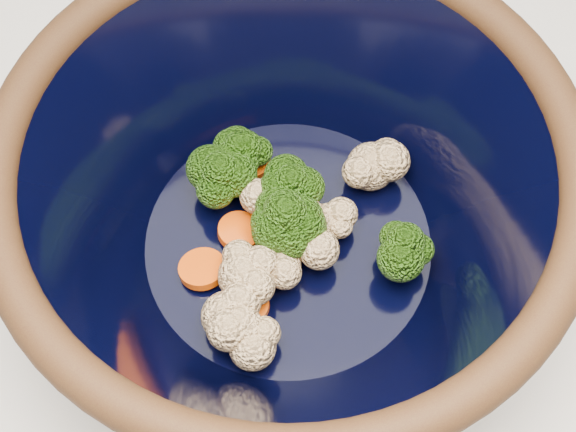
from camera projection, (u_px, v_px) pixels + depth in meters
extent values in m
cube|color=white|center=(254.00, 346.00, 1.00)|extent=(1.20, 1.20, 0.90)
cylinder|color=black|center=(288.00, 259.00, 0.56)|extent=(0.20, 0.20, 0.01)
torus|color=black|center=(288.00, 155.00, 0.44)|extent=(0.34, 0.34, 0.02)
cylinder|color=black|center=(288.00, 243.00, 0.53)|extent=(0.19, 0.19, 0.00)
cylinder|color=#608442|center=(286.00, 234.00, 0.52)|extent=(0.01, 0.01, 0.02)
ellipsoid|color=#346012|center=(285.00, 215.00, 0.50)|extent=(0.04, 0.04, 0.04)
cylinder|color=#608442|center=(291.00, 201.00, 0.54)|extent=(0.01, 0.01, 0.02)
ellipsoid|color=#346012|center=(291.00, 184.00, 0.52)|extent=(0.04, 0.04, 0.03)
cylinder|color=#608442|center=(247.00, 165.00, 0.55)|extent=(0.01, 0.01, 0.02)
ellipsoid|color=#346012|center=(246.00, 148.00, 0.53)|extent=(0.04, 0.04, 0.03)
cylinder|color=#608442|center=(285.00, 232.00, 0.53)|extent=(0.01, 0.01, 0.02)
ellipsoid|color=#346012|center=(285.00, 213.00, 0.50)|extent=(0.04, 0.04, 0.04)
cylinder|color=#608442|center=(241.00, 166.00, 0.55)|extent=(0.01, 0.01, 0.02)
ellipsoid|color=#346012|center=(240.00, 150.00, 0.53)|extent=(0.04, 0.04, 0.03)
cylinder|color=#608442|center=(401.00, 259.00, 0.52)|extent=(0.01, 0.01, 0.02)
ellipsoid|color=#346012|center=(405.00, 243.00, 0.50)|extent=(0.04, 0.04, 0.03)
cylinder|color=#608442|center=(288.00, 238.00, 0.52)|extent=(0.01, 0.01, 0.02)
ellipsoid|color=#346012|center=(288.00, 222.00, 0.50)|extent=(0.04, 0.04, 0.03)
cylinder|color=#608442|center=(223.00, 191.00, 0.54)|extent=(0.01, 0.01, 0.02)
ellipsoid|color=#346012|center=(220.00, 173.00, 0.52)|extent=(0.04, 0.04, 0.03)
sphere|color=beige|center=(279.00, 252.00, 0.51)|extent=(0.03, 0.03, 0.03)
sphere|color=beige|center=(275.00, 199.00, 0.53)|extent=(0.03, 0.03, 0.03)
sphere|color=beige|center=(280.00, 263.00, 0.51)|extent=(0.03, 0.03, 0.03)
sphere|color=beige|center=(328.00, 223.00, 0.53)|extent=(0.03, 0.03, 0.03)
sphere|color=beige|center=(252.00, 347.00, 0.48)|extent=(0.03, 0.03, 0.03)
sphere|color=beige|center=(245.00, 276.00, 0.50)|extent=(0.03, 0.03, 0.03)
sphere|color=beige|center=(312.00, 241.00, 0.52)|extent=(0.03, 0.03, 0.03)
sphere|color=beige|center=(286.00, 237.00, 0.52)|extent=(0.03, 0.03, 0.03)
sphere|color=beige|center=(371.00, 167.00, 0.54)|extent=(0.03, 0.03, 0.03)
sphere|color=beige|center=(227.00, 316.00, 0.49)|extent=(0.03, 0.03, 0.03)
sphere|color=beige|center=(292.00, 219.00, 0.52)|extent=(0.03, 0.03, 0.03)
cylinder|color=#E54E09|center=(202.00, 269.00, 0.52)|extent=(0.03, 0.03, 0.01)
cylinder|color=#E54E09|center=(249.00, 304.00, 0.51)|extent=(0.03, 0.03, 0.01)
cylinder|color=#E54E09|center=(274.00, 221.00, 0.53)|extent=(0.03, 0.03, 0.01)
cylinder|color=#E54E09|center=(249.00, 160.00, 0.56)|extent=(0.03, 0.03, 0.01)
cylinder|color=#E54E09|center=(239.00, 231.00, 0.53)|extent=(0.03, 0.03, 0.01)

